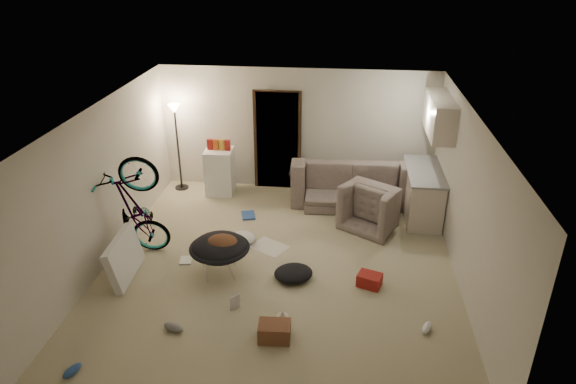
# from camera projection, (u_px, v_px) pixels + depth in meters

# --- Properties ---
(floor) EXTENTS (5.50, 6.00, 0.02)m
(floor) POSITION_uv_depth(u_px,v_px,m) (279.00, 266.00, 8.19)
(floor) COLOR tan
(floor) RESTS_ON ground
(ceiling) EXTENTS (5.50, 6.00, 0.02)m
(ceiling) POSITION_uv_depth(u_px,v_px,m) (278.00, 113.00, 7.09)
(ceiling) COLOR white
(ceiling) RESTS_ON wall_back
(wall_back) EXTENTS (5.50, 0.02, 2.50)m
(wall_back) POSITION_uv_depth(u_px,v_px,m) (297.00, 130.00, 10.33)
(wall_back) COLOR beige
(wall_back) RESTS_ON floor
(wall_front) EXTENTS (5.50, 0.02, 2.50)m
(wall_front) POSITION_uv_depth(u_px,v_px,m) (239.00, 331.00, 4.94)
(wall_front) COLOR beige
(wall_front) RESTS_ON floor
(wall_left) EXTENTS (0.02, 6.00, 2.50)m
(wall_left) POSITION_uv_depth(u_px,v_px,m) (101.00, 186.00, 7.91)
(wall_left) COLOR beige
(wall_left) RESTS_ON floor
(wall_right) EXTENTS (0.02, 6.00, 2.50)m
(wall_right) POSITION_uv_depth(u_px,v_px,m) (469.00, 205.00, 7.36)
(wall_right) COLOR beige
(wall_right) RESTS_ON floor
(doorway) EXTENTS (0.85, 0.10, 2.04)m
(doorway) POSITION_uv_depth(u_px,v_px,m) (278.00, 141.00, 10.44)
(doorway) COLOR black
(doorway) RESTS_ON floor
(door_trim) EXTENTS (0.97, 0.04, 2.10)m
(door_trim) POSITION_uv_depth(u_px,v_px,m) (277.00, 141.00, 10.41)
(door_trim) COLOR #311F11
(door_trim) RESTS_ON floor
(floor_lamp) EXTENTS (0.28, 0.28, 1.81)m
(floor_lamp) POSITION_uv_depth(u_px,v_px,m) (176.00, 129.00, 10.23)
(floor_lamp) COLOR black
(floor_lamp) RESTS_ON floor
(kitchen_counter) EXTENTS (0.60, 1.50, 0.88)m
(kitchen_counter) POSITION_uv_depth(u_px,v_px,m) (422.00, 194.00, 9.54)
(kitchen_counter) COLOR beige
(kitchen_counter) RESTS_ON floor
(counter_top) EXTENTS (0.64, 1.54, 0.04)m
(counter_top) POSITION_uv_depth(u_px,v_px,m) (425.00, 171.00, 9.34)
(counter_top) COLOR gray
(counter_top) RESTS_ON kitchen_counter
(kitchen_uppers) EXTENTS (0.38, 1.40, 0.65)m
(kitchen_uppers) POSITION_uv_depth(u_px,v_px,m) (439.00, 116.00, 8.87)
(kitchen_uppers) COLOR beige
(kitchen_uppers) RESTS_ON wall_right
(sofa) EXTENTS (2.35, 1.00, 0.68)m
(sofa) POSITION_uv_depth(u_px,v_px,m) (351.00, 185.00, 10.12)
(sofa) COLOR #333932
(sofa) RESTS_ON floor
(armchair) EXTENTS (1.27, 1.23, 0.63)m
(armchair) POSITION_uv_depth(u_px,v_px,m) (377.00, 208.00, 9.28)
(armchair) COLOR #333932
(armchair) RESTS_ON floor
(bicycle) EXTENTS (1.88, 0.92, 1.06)m
(bicycle) POSITION_uv_depth(u_px,v_px,m) (138.00, 229.00, 8.28)
(bicycle) COLOR black
(bicycle) RESTS_ON floor
(book_asset) EXTENTS (0.27, 0.27, 0.02)m
(book_asset) POSITION_uv_depth(u_px,v_px,m) (230.00, 310.00, 7.16)
(book_asset) COLOR maroon
(book_asset) RESTS_ON floor
(mini_fridge) EXTENTS (0.57, 0.57, 0.93)m
(mini_fridge) POSITION_uv_depth(u_px,v_px,m) (220.00, 171.00, 10.42)
(mini_fridge) COLOR white
(mini_fridge) RESTS_ON floor
(snack_box_0) EXTENTS (0.11, 0.08, 0.30)m
(snack_box_0) POSITION_uv_depth(u_px,v_px,m) (210.00, 146.00, 10.20)
(snack_box_0) COLOR maroon
(snack_box_0) RESTS_ON mini_fridge
(snack_box_1) EXTENTS (0.10, 0.07, 0.30)m
(snack_box_1) POSITION_uv_depth(u_px,v_px,m) (216.00, 147.00, 10.19)
(snack_box_1) COLOR #D1541A
(snack_box_1) RESTS_ON mini_fridge
(snack_box_2) EXTENTS (0.11, 0.08, 0.30)m
(snack_box_2) POSITION_uv_depth(u_px,v_px,m) (222.00, 147.00, 10.18)
(snack_box_2) COLOR gold
(snack_box_2) RESTS_ON mini_fridge
(snack_box_3) EXTENTS (0.10, 0.07, 0.30)m
(snack_box_3) POSITION_uv_depth(u_px,v_px,m) (228.00, 147.00, 10.16)
(snack_box_3) COLOR maroon
(snack_box_3) RESTS_ON mini_fridge
(saucer_chair) EXTENTS (0.92, 0.92, 0.65)m
(saucer_chair) POSITION_uv_depth(u_px,v_px,m) (220.00, 252.00, 7.81)
(saucer_chair) COLOR silver
(saucer_chair) RESTS_ON floor
(hoodie) EXTENTS (0.53, 0.46, 0.22)m
(hoodie) POSITION_uv_depth(u_px,v_px,m) (222.00, 243.00, 7.69)
(hoodie) COLOR #522F1C
(hoodie) RESTS_ON saucer_chair
(sofa_drape) EXTENTS (0.66, 0.58, 0.28)m
(sofa_drape) POSITION_uv_depth(u_px,v_px,m) (303.00, 174.00, 10.12)
(sofa_drape) COLOR black
(sofa_drape) RESTS_ON sofa
(tv_box) EXTENTS (0.31, 1.03, 0.68)m
(tv_box) POSITION_uv_depth(u_px,v_px,m) (124.00, 257.00, 7.78)
(tv_box) COLOR silver
(tv_box) RESTS_ON floor
(drink_case_a) EXTENTS (0.43, 0.32, 0.24)m
(drink_case_a) POSITION_uv_depth(u_px,v_px,m) (274.00, 331.00, 6.61)
(drink_case_a) COLOR brown
(drink_case_a) RESTS_ON floor
(drink_case_b) EXTENTS (0.41, 0.35, 0.20)m
(drink_case_b) POSITION_uv_depth(u_px,v_px,m) (369.00, 280.00, 7.66)
(drink_case_b) COLOR maroon
(drink_case_b) RESTS_ON floor
(juicer) EXTENTS (0.16, 0.16, 0.23)m
(juicer) POSITION_uv_depth(u_px,v_px,m) (283.00, 319.00, 6.86)
(juicer) COLOR beige
(juicer) RESTS_ON floor
(newspaper) EXTENTS (0.72, 0.67, 0.01)m
(newspaper) POSITION_uv_depth(u_px,v_px,m) (269.00, 247.00, 8.68)
(newspaper) COLOR silver
(newspaper) RESTS_ON floor
(book_blue) EXTENTS (0.32, 0.38, 0.03)m
(book_blue) POSITION_uv_depth(u_px,v_px,m) (248.00, 215.00, 9.67)
(book_blue) COLOR #284C93
(book_blue) RESTS_ON floor
(book_white) EXTENTS (0.22, 0.27, 0.02)m
(book_white) POSITION_uv_depth(u_px,v_px,m) (186.00, 260.00, 8.30)
(book_white) COLOR silver
(book_white) RESTS_ON floor
(shoe_0) EXTENTS (0.25, 0.10, 0.09)m
(shoe_0) POSITION_uv_depth(u_px,v_px,m) (327.00, 202.00, 10.10)
(shoe_0) COLOR #284C93
(shoe_0) RESTS_ON floor
(shoe_1) EXTENTS (0.27, 0.26, 0.10)m
(shoe_1) POSITION_uv_depth(u_px,v_px,m) (322.00, 197.00, 10.29)
(shoe_1) COLOR slate
(shoe_1) RESTS_ON floor
(shoe_2) EXTENTS (0.20, 0.28, 0.10)m
(shoe_2) POSITION_uv_depth(u_px,v_px,m) (72.00, 371.00, 6.09)
(shoe_2) COLOR #284C93
(shoe_2) RESTS_ON floor
(shoe_3) EXTENTS (0.32, 0.21, 0.11)m
(shoe_3) POSITION_uv_depth(u_px,v_px,m) (174.00, 327.00, 6.78)
(shoe_3) COLOR slate
(shoe_3) RESTS_ON floor
(shoe_4) EXTENTS (0.20, 0.28, 0.10)m
(shoe_4) POSITION_uv_depth(u_px,v_px,m) (427.00, 327.00, 6.78)
(shoe_4) COLOR white
(shoe_4) RESTS_ON floor
(clothes_lump_a) EXTENTS (0.72, 0.67, 0.19)m
(clothes_lump_a) POSITION_uv_depth(u_px,v_px,m) (293.00, 273.00, 7.82)
(clothes_lump_a) COLOR black
(clothes_lump_a) RESTS_ON floor
(clothes_lump_c) EXTENTS (0.61, 0.60, 0.14)m
(clothes_lump_c) POSITION_uv_depth(u_px,v_px,m) (243.00, 238.00, 8.82)
(clothes_lump_c) COLOR silver
(clothes_lump_c) RESTS_ON floor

